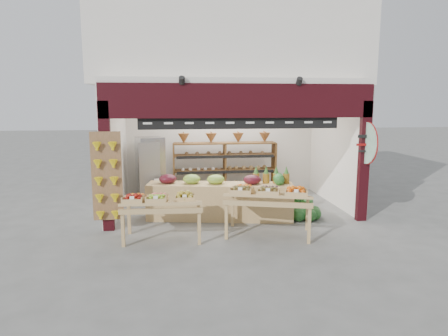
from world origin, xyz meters
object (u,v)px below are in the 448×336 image
Objects in this scene: cardboard_stack at (170,195)px; display_table_right at (269,193)px; mid_counter at (219,200)px; watermelon_pile at (305,211)px; display_table_left at (157,201)px; refrigerator at (151,168)px; back_shelving at (225,158)px.

display_table_right reaches higher than cardboard_stack.
mid_counter is 1.97m from watermelon_pile.
display_table_left is 2.10× the size of watermelon_pile.
refrigerator is 2.31× the size of watermelon_pile.
refrigerator is 0.90× the size of display_table_right.
display_table_left is 3.46m from watermelon_pile.
display_table_right is at bearing -53.74° from cardboard_stack.
cardboard_stack is 3.37m from display_table_right.
back_shelving is at bearing 97.35° from display_table_right.
refrigerator is (-2.04, -0.09, -0.23)m from back_shelving.
display_table_left is (-0.22, -2.66, 0.51)m from cardboard_stack.
refrigerator is at bearing 146.86° from watermelon_pile.
cardboard_stack is 0.64× the size of display_table_left.
cardboard_stack is at bearing 150.76° from watermelon_pile.
watermelon_pile is (1.10, 0.96, -0.65)m from display_table_right.
cardboard_stack is at bearing 127.11° from mid_counter.
display_table_right is (2.47, -3.30, -0.01)m from refrigerator.
back_shelving is at bearing 62.57° from display_table_left.
mid_counter is at bearing -70.55° from refrigerator.
back_shelving is at bearing -15.81° from refrigerator.
mid_counter is at bearing 173.25° from watermelon_pile.
display_table_right is (1.96, -2.68, 0.60)m from cardboard_stack.
refrigerator reaches higher than mid_counter.
mid_counter reaches higher than display_table_left.
watermelon_pile is (3.57, -2.33, -0.66)m from refrigerator.
back_shelving is at bearing 79.56° from mid_counter.
watermelon_pile is at bearing 41.34° from display_table_right.
display_table_right reaches higher than watermelon_pile.
watermelon_pile is at bearing -51.53° from refrigerator.
back_shelving is 2.90× the size of cardboard_stack.
display_table_left is (-1.75, -3.37, -0.33)m from back_shelving.
cardboard_stack is (-1.53, -0.71, -0.84)m from back_shelving.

